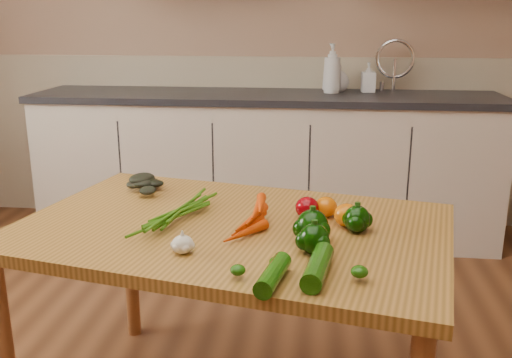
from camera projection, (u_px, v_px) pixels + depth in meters
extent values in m
cube|color=#A57E63|center=(240.00, 25.00, 3.69)|extent=(4.00, 0.02, 2.60)
cube|color=tan|center=(240.00, 139.00, 3.87)|extent=(3.98, 0.03, 1.10)
cube|color=beige|center=(265.00, 168.00, 3.60)|extent=(2.80, 0.60, 0.86)
cube|color=#26272B|center=(266.00, 97.00, 3.48)|extent=(2.84, 0.64, 0.04)
cube|color=#99999E|center=(396.00, 105.00, 3.41)|extent=(0.55, 0.42, 0.10)
cylinder|color=silver|center=(394.00, 72.00, 3.53)|extent=(0.02, 0.02, 0.24)
cube|color=#AA7431|center=(232.00, 230.00, 1.81)|extent=(1.49, 1.12, 0.04)
cylinder|color=brown|center=(5.00, 357.00, 1.76)|extent=(0.06, 0.06, 0.68)
cylinder|color=brown|center=(130.00, 262.00, 2.43)|extent=(0.06, 0.06, 0.68)
cylinder|color=brown|center=(427.00, 306.00, 2.06)|extent=(0.06, 0.06, 0.68)
imported|color=silver|center=(332.00, 68.00, 3.45)|extent=(0.14, 0.14, 0.30)
imported|color=silver|center=(369.00, 77.00, 3.51)|extent=(0.09, 0.09, 0.18)
imported|color=silver|center=(338.00, 77.00, 3.53)|extent=(0.20, 0.20, 0.18)
ellipsoid|color=silver|center=(183.00, 244.00, 1.58)|extent=(0.06, 0.06, 0.05)
sphere|color=black|center=(312.00, 226.00, 1.65)|extent=(0.10, 0.10, 0.10)
sphere|color=black|center=(357.00, 219.00, 1.73)|extent=(0.08, 0.08, 0.08)
sphere|color=black|center=(314.00, 239.00, 1.57)|extent=(0.09, 0.09, 0.09)
ellipsoid|color=#7E0209|center=(307.00, 208.00, 1.85)|extent=(0.08, 0.08, 0.07)
ellipsoid|color=#D05E05|center=(326.00, 207.00, 1.87)|extent=(0.07, 0.07, 0.07)
ellipsoid|color=#D05E05|center=(347.00, 215.00, 1.78)|extent=(0.08, 0.08, 0.07)
cylinder|color=#134307|center=(318.00, 267.00, 1.43)|extent=(0.09, 0.21, 0.05)
cylinder|color=#134307|center=(273.00, 275.00, 1.40)|extent=(0.08, 0.19, 0.05)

